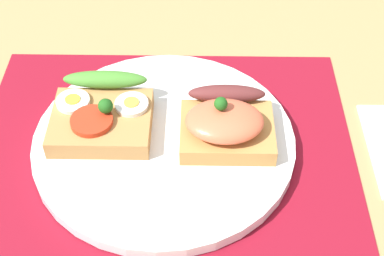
{
  "coord_description": "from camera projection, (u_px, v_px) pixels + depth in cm",
  "views": [
    {
      "loc": [
        3.62,
        -40.42,
        45.06
      ],
      "look_at": [
        3.0,
        0.0,
        3.13
      ],
      "focal_mm": 52.14,
      "sensor_mm": 36.0,
      "label": 1
    }
  ],
  "objects": [
    {
      "name": "ground_plane",
      "position": [
        165.0,
        157.0,
        0.62
      ],
      "size": [
        120.0,
        90.0,
        3.2
      ],
      "primitive_type": "cube",
      "color": "tan"
    },
    {
      "name": "placemat",
      "position": [
        164.0,
        147.0,
        0.6
      ],
      "size": [
        40.83,
        31.48,
        0.3
      ],
      "primitive_type": "cube",
      "color": "maroon",
      "rests_on": "ground_plane"
    },
    {
      "name": "plate",
      "position": [
        164.0,
        142.0,
        0.6
      ],
      "size": [
        27.99,
        27.99,
        1.33
      ],
      "primitive_type": "cylinder",
      "color": "white",
      "rests_on": "placemat"
    },
    {
      "name": "sandwich_egg_tomato",
      "position": [
        102.0,
        115.0,
        0.6
      ],
      "size": [
        10.58,
        10.19,
        4.29
      ],
      "color": "#B27C44",
      "rests_on": "plate"
    },
    {
      "name": "sandwich_salmon",
      "position": [
        226.0,
        124.0,
        0.58
      ],
      "size": [
        9.8,
        9.27,
        5.75
      ],
      "color": "#B78343",
      "rests_on": "plate"
    }
  ]
}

